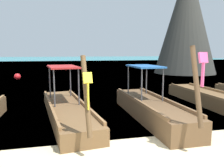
{
  "coord_description": "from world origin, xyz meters",
  "views": [
    {
      "loc": [
        -1.81,
        -3.98,
        2.36
      ],
      "look_at": [
        0.0,
        3.64,
        1.25
      ],
      "focal_mm": 35.71,
      "sensor_mm": 36.0,
      "label": 1
    }
  ],
  "objects": [
    {
      "name": "mooring_buoy_far",
      "position": [
        -5.34,
        16.48,
        0.28
      ],
      "size": [
        0.55,
        0.55,
        0.55
      ],
      "color": "red",
      "rests_on": "sea_water"
    },
    {
      "name": "longtail_boat_pink_ribbon",
      "position": [
        1.34,
        3.28,
        0.38
      ],
      "size": [
        1.16,
        5.59,
        2.53
      ],
      "color": "brown",
      "rests_on": "ground"
    },
    {
      "name": "ground",
      "position": [
        0.0,
        0.0,
        0.0
      ],
      "size": [
        120.0,
        120.0,
        0.0
      ],
      "primitive_type": "plane",
      "color": "beige"
    },
    {
      "name": "longtail_boat_yellow_ribbon",
      "position": [
        -1.59,
        4.06,
        0.31
      ],
      "size": [
        1.91,
        6.35,
        2.3
      ],
      "color": "brown",
      "rests_on": "ground"
    },
    {
      "name": "sea_water",
      "position": [
        0.0,
        61.64,
        0.0
      ],
      "size": [
        120.0,
        120.0,
        0.0
      ],
      "primitive_type": "plane",
      "color": "teal",
      "rests_on": "ground"
    },
    {
      "name": "karst_rock",
      "position": [
        12.29,
        18.98,
        5.86
      ],
      "size": [
        7.1,
        6.79,
        12.23
      ],
      "color": "#383833",
      "rests_on": "ground"
    },
    {
      "name": "longtail_boat_green_ribbon",
      "position": [
        4.79,
        4.31,
        0.29
      ],
      "size": [
        1.33,
        6.95,
        2.8
      ],
      "color": "brown",
      "rests_on": "ground"
    }
  ]
}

